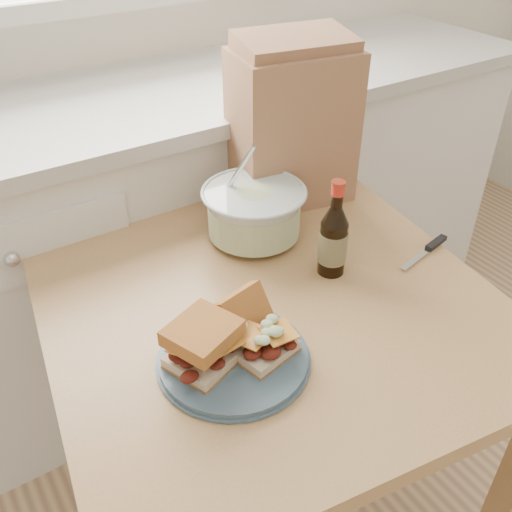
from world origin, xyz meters
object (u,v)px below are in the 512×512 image
plate (234,358)px  beer_bottle (333,239)px  dining_table (269,337)px  paper_bag (292,128)px  coleslaw_bowl (254,214)px

plate → beer_bottle: beer_bottle is taller
dining_table → beer_bottle: 0.25m
paper_bag → beer_bottle: bearing=-100.7°
beer_bottle → paper_bag: 0.36m
paper_bag → coleslaw_bowl: bearing=-138.0°
coleslaw_bowl → paper_bag: (0.19, 0.12, 0.13)m
plate → paper_bag: 0.64m
plate → beer_bottle: (0.31, 0.12, 0.07)m
dining_table → coleslaw_bowl: bearing=73.5°
dining_table → plate: (-0.15, -0.11, 0.12)m
dining_table → beer_bottle: bearing=9.7°
coleslaw_bowl → dining_table: bearing=-114.3°
beer_bottle → plate: bearing=-158.6°
dining_table → paper_bag: 0.52m
coleslaw_bowl → beer_bottle: size_ratio=1.10×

